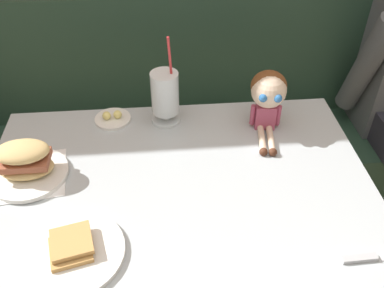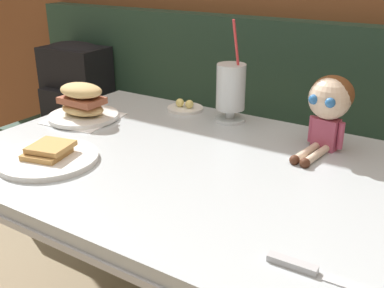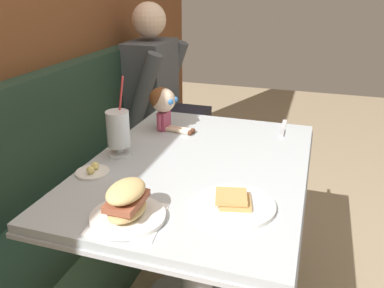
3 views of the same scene
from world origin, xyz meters
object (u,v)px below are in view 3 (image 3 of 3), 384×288
seated_doll (163,103)px  toast_plate (234,204)px  butter_knife (283,130)px  sandwich_plate (127,205)px  diner_patron (157,86)px  butter_saucer (93,171)px  milkshake_glass (118,131)px

seated_doll → toast_plate: bearing=-141.2°
butter_knife → sandwich_plate: bearing=157.7°
seated_doll → diner_patron: bearing=24.9°
butter_saucer → sandwich_plate: bearing=-131.6°
seated_doll → diner_patron: diner_patron is taller
toast_plate → sandwich_plate: (-0.16, 0.28, 0.03)m
milkshake_glass → toast_plate: bearing=-115.3°
butter_saucer → milkshake_glass: bearing=-5.1°
toast_plate → milkshake_glass: (0.24, 0.51, 0.09)m
milkshake_glass → butter_knife: milkshake_glass is taller
sandwich_plate → butter_saucer: (0.22, 0.25, -0.04)m
butter_saucer → diner_patron: size_ratio=0.15×
sandwich_plate → butter_knife: sandwich_plate is taller
milkshake_glass → diner_patron: 1.06m
diner_patron → butter_saucer: bearing=-168.3°
milkshake_glass → butter_knife: (0.46, -0.59, -0.09)m
diner_patron → toast_plate: bearing=-148.4°
toast_plate → butter_saucer: bearing=83.1°
toast_plate → milkshake_glass: milkshake_glass is taller
sandwich_plate → butter_knife: (0.86, -0.35, -0.04)m
toast_plate → diner_patron: diner_patron is taller
milkshake_glass → sandwich_plate: size_ratio=1.41×
seated_doll → butter_knife: bearing=-74.6°
butter_knife → milkshake_glass: bearing=128.3°
toast_plate → seated_doll: size_ratio=1.11×
milkshake_glass → seated_doll: 0.33m
toast_plate → diner_patron: 1.49m
milkshake_glass → diner_patron: bearing=14.5°
milkshake_glass → butter_saucer: bearing=174.9°
toast_plate → sandwich_plate: size_ratio=1.12×
butter_knife → seated_doll: bearing=105.4°
milkshake_glass → sandwich_plate: 0.47m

